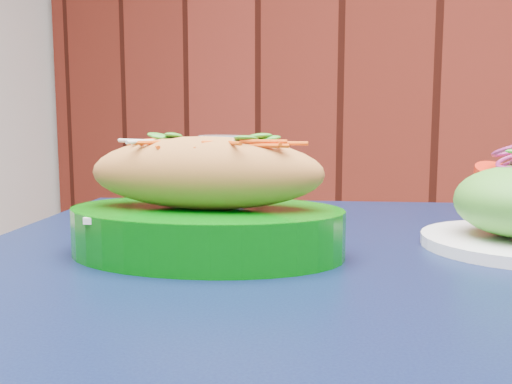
% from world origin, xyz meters
% --- Properties ---
extents(cafe_table, '(1.05, 1.05, 0.75)m').
position_xyz_m(cafe_table, '(-0.13, 1.16, 0.66)').
color(cafe_table, black).
rests_on(cafe_table, ground).
extents(banh_mi_basket, '(0.32, 0.26, 0.13)m').
position_xyz_m(banh_mi_basket, '(-0.26, 1.12, 0.80)').
color(banh_mi_basket, '#016207').
rests_on(banh_mi_basket, cafe_table).
extents(water_glass, '(0.07, 0.07, 0.11)m').
position_xyz_m(water_glass, '(-0.42, 1.41, 0.80)').
color(water_glass, silver).
rests_on(water_glass, cafe_table).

